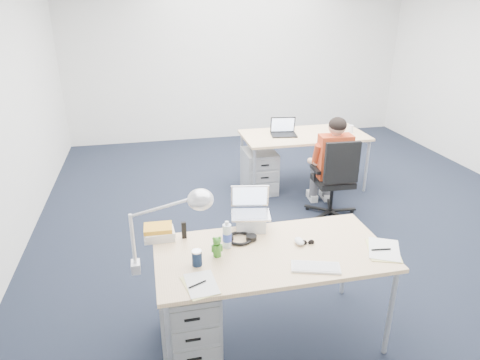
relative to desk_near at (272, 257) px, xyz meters
name	(u,v)px	position (x,y,z in m)	size (l,w,h in m)	color
floor	(306,222)	(0.91, 1.62, -0.68)	(7.00, 7.00, 0.00)	black
room	(317,68)	(0.91, 1.62, 1.03)	(6.02, 7.02, 2.80)	silver
desk_near	(272,257)	(0.00, 0.00, 0.00)	(1.60, 0.80, 0.73)	tan
desk_far	(304,138)	(1.22, 2.63, 0.00)	(1.60, 0.80, 0.73)	tan
office_chair	(333,194)	(1.25, 1.72, -0.41)	(0.63, 0.63, 0.95)	black
seated_person	(330,164)	(1.26, 1.89, -0.11)	(0.38, 0.66, 1.16)	#BC3C1A
drawer_pedestal_near	(189,314)	(-0.59, 0.02, -0.41)	(0.40, 0.50, 0.55)	#A2A6A8
drawer_pedestal_far	(259,171)	(0.62, 2.61, -0.41)	(0.40, 0.50, 0.55)	#A2A6A8
silver_laptop	(251,210)	(-0.07, 0.35, 0.20)	(0.29, 0.23, 0.31)	silver
wireless_keyboard	(316,267)	(0.22, -0.26, 0.05)	(0.31, 0.13, 0.02)	white
computer_mouse	(299,241)	(0.22, 0.06, 0.07)	(0.07, 0.11, 0.04)	white
headphones	(240,238)	(-0.19, 0.20, 0.07)	(0.25, 0.19, 0.04)	black
can_koozie	(197,258)	(-0.53, -0.05, 0.10)	(0.07, 0.07, 0.11)	#122039
water_bottle	(227,234)	(-0.29, 0.13, 0.15)	(0.06, 0.06, 0.20)	silver
bear_figurine	(217,246)	(-0.38, 0.03, 0.12)	(0.08, 0.06, 0.15)	#22711E
book_stack	(159,232)	(-0.75, 0.35, 0.10)	(0.22, 0.16, 0.10)	silver
cordless_phone	(184,230)	(-0.57, 0.31, 0.11)	(0.03, 0.02, 0.13)	black
papers_left	(200,285)	(-0.54, -0.28, 0.05)	(0.18, 0.26, 0.01)	#E8E086
papers_right	(383,250)	(0.75, -0.17, 0.05)	(0.20, 0.29, 0.01)	#E8E086
sunglasses	(308,243)	(0.27, 0.03, 0.06)	(0.10, 0.05, 0.02)	black
desk_lamp	(159,231)	(-0.75, -0.04, 0.32)	(0.48, 0.18, 0.55)	silver
dark_laptop	(284,127)	(0.94, 2.63, 0.16)	(0.32, 0.31, 0.23)	black
far_cup	(351,129)	(1.85, 2.58, 0.09)	(0.07, 0.07, 0.09)	white
far_papers	(281,132)	(0.95, 2.78, 0.05)	(0.20, 0.29, 0.01)	white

